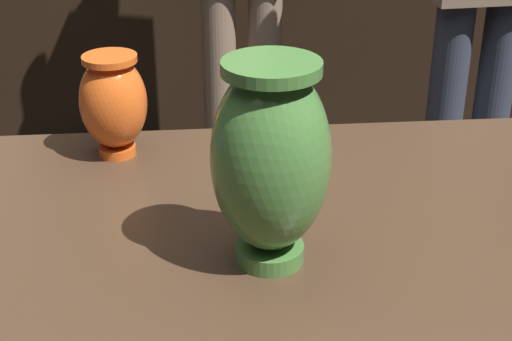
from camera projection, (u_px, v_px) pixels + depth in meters
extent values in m
cube|color=#422D1E|center=(243.00, 243.00, 1.01)|extent=(1.20, 0.64, 0.05)
cube|color=black|center=(203.00, 16.00, 3.10)|extent=(2.60, 0.40, 0.95)
cylinder|color=#477A38|center=(270.00, 252.00, 0.92)|extent=(0.08, 0.08, 0.02)
ellipsoid|color=#477A38|center=(271.00, 159.00, 0.87)|extent=(0.14, 0.14, 0.23)
cylinder|color=#477A38|center=(272.00, 67.00, 0.82)|extent=(0.11, 0.11, 0.01)
cylinder|color=#E55B1E|center=(117.00, 150.00, 1.19)|extent=(0.06, 0.06, 0.01)
ellipsoid|color=#E55B1E|center=(113.00, 102.00, 1.15)|extent=(0.10, 0.10, 0.14)
cylinder|color=#E55B1E|center=(109.00, 59.00, 1.12)|extent=(0.08, 0.08, 0.01)
cylinder|color=#333847|center=(490.00, 122.00, 2.36)|extent=(0.11, 0.11, 0.77)
cylinder|color=#333847|center=(443.00, 125.00, 2.34)|extent=(0.11, 0.11, 0.77)
cylinder|color=#846B56|center=(265.00, 87.00, 2.59)|extent=(0.11, 0.11, 0.80)
cylinder|color=#846B56|center=(220.00, 88.00, 2.58)|extent=(0.11, 0.11, 0.80)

